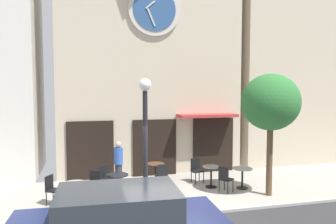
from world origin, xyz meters
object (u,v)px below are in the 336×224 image
street_lamp (145,145)px  cafe_chair_corner (106,176)px  cafe_chair_mid_row (225,177)px  cafe_table_center_left (211,173)px  cafe_chair_curbside (94,182)px  pedestrian_blue (118,164)px  cafe_table_near_curb (242,174)px  cafe_table_leftmost (75,190)px  cafe_table_center_right (117,181)px  street_tree (271,103)px  cafe_table_rightmost (155,169)px  cafe_chair_outer (162,174)px  cafe_chair_under_awning (52,187)px  cafe_chair_by_entrance (196,168)px

street_lamp → cafe_chair_corner: 2.82m
cafe_chair_mid_row → cafe_table_center_left: bearing=108.0°
cafe_chair_curbside → pedestrian_blue: pedestrian_blue is taller
cafe_table_near_curb → pedestrian_blue: (-4.26, 1.23, 0.34)m
cafe_table_leftmost → cafe_table_center_left: (4.70, 0.82, -0.02)m
cafe_table_center_right → cafe_chair_mid_row: 3.64m
street_tree → street_lamp: bearing=-174.0°
cafe_table_center_left → cafe_table_rightmost: bearing=149.6°
cafe_chair_corner → cafe_chair_mid_row: same height
cafe_chair_outer → cafe_chair_under_awning: bearing=-169.2°
cafe_table_near_curb → cafe_chair_by_entrance: (-1.33, 1.13, 0.01)m
cafe_chair_curbside → cafe_chair_mid_row: size_ratio=1.00×
cafe_table_center_right → pedestrian_blue: size_ratio=0.46×
cafe_chair_outer → cafe_chair_corner: bearing=173.3°
cafe_table_rightmost → cafe_chair_curbside: 2.63m
cafe_table_near_curb → pedestrian_blue: bearing=163.9°
cafe_table_near_curb → cafe_chair_by_entrance: cafe_chair_by_entrance is taller
street_tree → cafe_chair_under_awning: (-6.94, 0.86, -2.56)m
cafe_chair_under_awning → cafe_chair_outer: bearing=10.8°
cafe_table_near_curb → cafe_chair_outer: size_ratio=0.81×
cafe_chair_mid_row → cafe_table_center_right: bearing=174.2°
cafe_table_leftmost → cafe_table_near_curb: 5.75m
street_tree → pedestrian_blue: street_tree is taller
cafe_table_center_left → pedestrian_blue: size_ratio=0.46×
street_lamp → street_tree: size_ratio=0.95×
cafe_table_center_right → cafe_table_center_left: size_ratio=1.00×
cafe_chair_corner → cafe_chair_curbside: bearing=-122.1°
cafe_chair_curbside → cafe_chair_outer: size_ratio=1.00×
cafe_table_center_left → cafe_chair_outer: size_ratio=0.86×
street_tree → cafe_table_rightmost: (-3.37, 2.36, -2.58)m
cafe_table_leftmost → pedestrian_blue: size_ratio=0.44×
cafe_chair_under_awning → cafe_chair_outer: (3.63, 0.69, 0.00)m
cafe_table_center_left → cafe_chair_under_awning: bearing=-175.5°
cafe_table_center_right → cafe_chair_corner: cafe_chair_corner is taller
cafe_chair_corner → pedestrian_blue: (0.47, 0.35, 0.33)m
street_lamp → cafe_chair_corner: street_lamp is taller
cafe_chair_by_entrance → pedestrian_blue: pedestrian_blue is taller
cafe_chair_corner → cafe_chair_mid_row: 4.10m
cafe_chair_by_entrance → cafe_chair_corner: bearing=-175.7°
cafe_chair_outer → pedestrian_blue: pedestrian_blue is taller
cafe_chair_by_entrance → pedestrian_blue: bearing=178.1°
cafe_table_leftmost → cafe_chair_outer: size_ratio=0.82×
street_lamp → cafe_table_rightmost: street_lamp is taller
cafe_table_center_right → cafe_chair_mid_row: cafe_chair_mid_row is taller
street_tree → cafe_chair_under_awning: street_tree is taller
street_lamp → cafe_chair_by_entrance: 3.75m
cafe_table_rightmost → cafe_chair_mid_row: size_ratio=0.82×
cafe_chair_curbside → cafe_chair_mid_row: (4.35, -0.50, 0.00)m
cafe_chair_corner → pedestrian_blue: bearing=37.1°
street_lamp → cafe_table_center_left: (2.71, 1.73, -1.45)m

